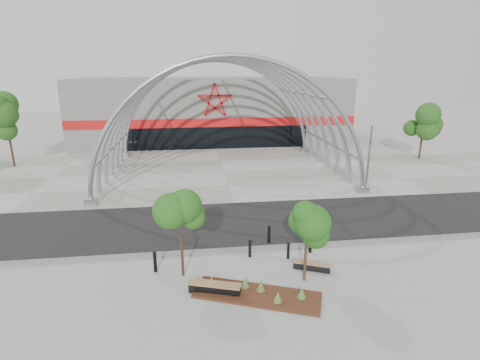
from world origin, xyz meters
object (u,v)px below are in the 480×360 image
Objects in this scene: street_tree_1 at (307,225)px; signal_pole at (369,158)px; bollard_2 at (269,235)px; street_tree_0 at (180,217)px; bench_0 at (215,288)px; bench_1 at (312,266)px.

signal_pole is at bearing 53.97° from street_tree_1.
signal_pole reaches higher than street_tree_1.
bollard_2 is (-9.20, -7.64, -2.21)m from signal_pole.
signal_pole is 1.39× the size of street_tree_1.
street_tree_1 is at bearing -78.22° from bollard_2.
street_tree_1 is (5.42, -1.16, -0.19)m from street_tree_0.
street_tree_0 is at bearing 167.94° from street_tree_1.
bench_0 is 2.28× the size of bollard_2.
street_tree_0 is at bearing 129.34° from bench_0.
street_tree_0 is 6.61m from bench_1.
street_tree_0 reaches higher than bench_0.
street_tree_0 is 1.07× the size of street_tree_1.
street_tree_1 reaches higher than bollard_2.
street_tree_0 is (-13.81, -10.38, 0.16)m from signal_pole.
bollard_2 is (4.61, 2.74, -2.36)m from street_tree_0.
signal_pole is 17.27m from street_tree_0.
bench_0 is at bearing -164.20° from bench_1.
bench_0 is (-12.45, -12.03, -2.48)m from signal_pole.
bollard_2 is at bearing 114.97° from bench_1.
signal_pole is 5.17× the size of bollard_2.
street_tree_0 is 3.39m from bench_0.
street_tree_1 is 1.63× the size of bench_0.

